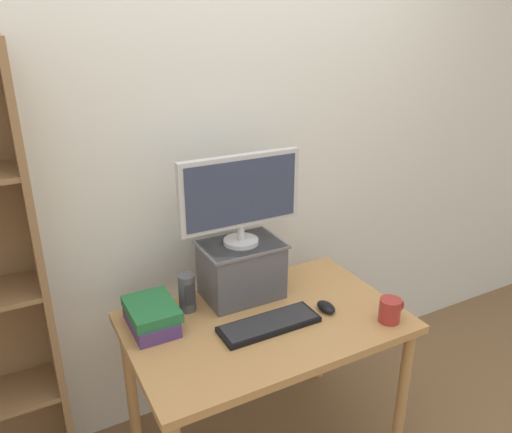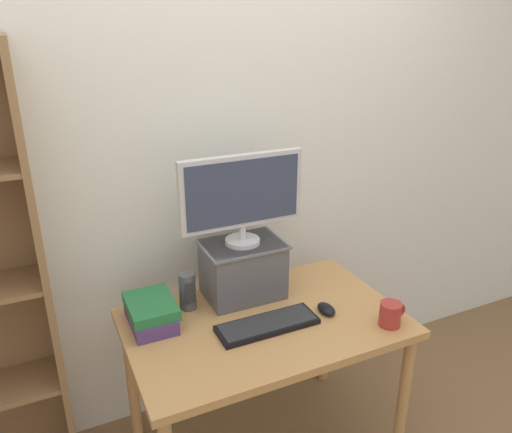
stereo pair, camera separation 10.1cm
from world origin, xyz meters
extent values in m
cube|color=silver|center=(0.00, 0.53, 1.30)|extent=(7.00, 0.08, 2.60)
cube|color=#B7844C|center=(0.00, 0.00, 0.71)|extent=(1.16, 0.73, 0.04)
cylinder|color=#B7844C|center=(0.53, -0.32, 0.35)|extent=(0.05, 0.05, 0.69)
cylinder|color=#B7844C|center=(-0.53, 0.32, 0.35)|extent=(0.05, 0.05, 0.69)
cylinder|color=#B7844C|center=(0.53, 0.32, 0.35)|extent=(0.05, 0.05, 0.69)
cube|color=olive|center=(-0.82, 0.35, 0.94)|extent=(0.03, 0.28, 1.87)
cube|color=#515156|center=(0.00, 0.23, 0.86)|extent=(0.34, 0.25, 0.26)
cube|color=slate|center=(0.00, 0.23, 0.98)|extent=(0.36, 0.26, 0.01)
cylinder|color=#B7B7BA|center=(0.00, 0.23, 1.00)|extent=(0.16, 0.16, 0.02)
cylinder|color=#B7B7BA|center=(0.00, 0.23, 1.04)|extent=(0.03, 0.03, 0.07)
cube|color=#B7B7BA|center=(0.00, 0.23, 1.23)|extent=(0.56, 0.04, 0.32)
cube|color=#2D3851|center=(0.00, 0.21, 1.23)|extent=(0.51, 0.00, 0.28)
cube|color=black|center=(-0.01, -0.05, 0.74)|extent=(0.43, 0.15, 0.02)
cube|color=#28282B|center=(-0.01, -0.05, 0.75)|extent=(0.40, 0.13, 0.00)
ellipsoid|color=black|center=(0.27, -0.06, 0.74)|extent=(0.06, 0.10, 0.04)
cube|color=#4C336B|center=(-0.45, 0.18, 0.76)|extent=(0.17, 0.27, 0.06)
cube|color=#236B38|center=(-0.44, 0.18, 0.81)|extent=(0.19, 0.25, 0.05)
cylinder|color=#9E2D28|center=(0.46, -0.26, 0.78)|extent=(0.09, 0.09, 0.10)
torus|color=#9E2D28|center=(0.50, -0.26, 0.78)|extent=(0.07, 0.01, 0.07)
cylinder|color=#4C4C51|center=(-0.27, 0.23, 0.81)|extent=(0.07, 0.07, 0.17)
cube|color=#2D2D30|center=(-0.27, 0.19, 0.82)|extent=(0.04, 0.00, 0.10)
camera|label=1|loc=(-0.89, -1.58, 1.92)|focal=35.00mm
camera|label=2|loc=(-0.80, -1.62, 1.92)|focal=35.00mm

